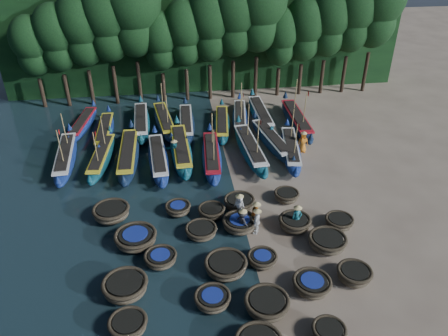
{
  "coord_description": "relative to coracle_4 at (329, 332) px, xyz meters",
  "views": [
    {
      "loc": [
        -4.02,
        -21.22,
        16.92
      ],
      "look_at": [
        -0.61,
        4.23,
        1.3
      ],
      "focal_mm": 35.0,
      "sensor_mm": 36.0,
      "label": 1
    }
  ],
  "objects": [
    {
      "name": "long_boat_4",
      "position": [
        -5.8,
        17.54,
        0.24
      ],
      "size": [
        1.86,
        9.04,
        1.59
      ],
      "rotation": [
        0.0,
        0.0,
        0.03
      ],
      "color": "#104E5D",
      "rests_on": "ground"
    },
    {
      "name": "tree_4",
      "position": [
        -9.2,
        28.99,
        8.31
      ],
      "size": [
        5.34,
        5.34,
        12.58
      ],
      "color": "black",
      "rests_on": "ground"
    },
    {
      "name": "tree_3",
      "position": [
        -11.5,
        28.99,
        7.63
      ],
      "size": [
        4.92,
        4.92,
        11.6
      ],
      "color": "black",
      "rests_on": "ground"
    },
    {
      "name": "tree_9",
      "position": [
        2.3,
        28.99,
        8.31
      ],
      "size": [
        5.34,
        5.34,
        12.58
      ],
      "color": "black",
      "rests_on": "ground"
    },
    {
      "name": "coracle_9",
      "position": [
        2.48,
        3.2,
        0.07
      ],
      "size": [
        2.23,
        2.23,
        0.75
      ],
      "rotation": [
        0.0,
        0.0,
        0.41
      ],
      "color": "brown",
      "rests_on": "ground"
    },
    {
      "name": "long_boat_6",
      "position": [
        -0.46,
        16.95,
        0.24
      ],
      "size": [
        2.08,
        8.96,
        3.81
      ],
      "rotation": [
        0.0,
        0.0,
        0.06
      ],
      "color": "#104E5D",
      "rests_on": "ground"
    },
    {
      "name": "long_boat_15",
      "position": [
        -0.26,
        23.02,
        0.16
      ],
      "size": [
        2.51,
        7.75,
        3.33
      ],
      "rotation": [
        0.0,
        0.0,
        -0.15
      ],
      "color": "navy",
      "rests_on": "ground"
    },
    {
      "name": "coracle_4",
      "position": [
        0.0,
        0.0,
        0.0
      ],
      "size": [
        1.61,
        1.61,
        0.64
      ],
      "rotation": [
        0.0,
        0.0,
        0.09
      ],
      "color": "brown",
      "rests_on": "ground"
    },
    {
      "name": "coracle_24",
      "position": [
        0.82,
        10.69,
        0.02
      ],
      "size": [
        1.97,
        1.97,
        0.67
      ],
      "rotation": [
        0.0,
        0.0,
        -0.35
      ],
      "color": "brown",
      "rests_on": "ground"
    },
    {
      "name": "long_boat_5",
      "position": [
        -3.55,
        16.26,
        0.2
      ],
      "size": [
        2.0,
        8.37,
        3.56
      ],
      "rotation": [
        0.0,
        0.0,
        -0.07
      ],
      "color": "navy",
      "rests_on": "ground"
    },
    {
      "name": "tree_5",
      "position": [
        -6.9,
        28.99,
        5.6
      ],
      "size": [
        3.68,
        3.68,
        8.68
      ],
      "color": "black",
      "rests_on": "ground"
    },
    {
      "name": "tree_13",
      "position": [
        11.5,
        28.99,
        7.63
      ],
      "size": [
        4.92,
        4.92,
        11.6
      ],
      "color": "black",
      "rests_on": "ground"
    },
    {
      "name": "coracle_11",
      "position": [
        -7.49,
        5.81,
        0.02
      ],
      "size": [
        1.85,
        1.85,
        0.66
      ],
      "rotation": [
        0.0,
        0.0,
        0.11
      ],
      "color": "brown",
      "rests_on": "ground"
    },
    {
      "name": "tree_12",
      "position": [
        9.2,
        28.99,
        6.96
      ],
      "size": [
        4.51,
        4.51,
        10.63
      ],
      "color": "black",
      "rests_on": "ground"
    },
    {
      "name": "long_boat_13",
      "position": [
        -5.11,
        22.37,
        0.18
      ],
      "size": [
        1.71,
        8.17,
        1.44
      ],
      "rotation": [
        0.0,
        0.0,
        -0.04
      ],
      "color": "#0E1E33",
      "rests_on": "ground"
    },
    {
      "name": "fisherman_4",
      "position": [
        -1.8,
        7.67,
        0.53
      ],
      "size": [
        0.8,
        1.05,
        1.86
      ],
      "rotation": [
        0.0,
        0.0,
        4.24
      ],
      "color": "silver",
      "rests_on": "ground"
    },
    {
      "name": "long_boat_7",
      "position": [
        1.54,
        18.14,
        0.2
      ],
      "size": [
        2.81,
        8.41,
        1.5
      ],
      "rotation": [
        0.0,
        0.0,
        0.16
      ],
      "color": "#0E1E33",
      "rests_on": "ground"
    },
    {
      "name": "ground",
      "position": [
        -2.4,
        8.99,
        -0.37
      ],
      "size": [
        120.0,
        120.0,
        0.0
      ],
      "primitive_type": "plane",
      "color": "gray",
      "rests_on": "ground"
    },
    {
      "name": "foliage_wall",
      "position": [
        -2.4,
        32.49,
        4.63
      ],
      "size": [
        40.0,
        3.0,
        10.0
      ],
      "primitive_type": "cube",
      "color": "black",
      "rests_on": "ground"
    },
    {
      "name": "tree_6",
      "position": [
        -4.6,
        28.99,
        6.28
      ],
      "size": [
        4.09,
        4.09,
        9.65
      ],
      "color": "black",
      "rests_on": "ground"
    },
    {
      "name": "coracle_5",
      "position": [
        -9.01,
        1.54,
        0.05
      ],
      "size": [
        2.16,
        2.16,
        0.73
      ],
      "rotation": [
        0.0,
        0.0,
        0.35
      ],
      "color": "brown",
      "rests_on": "ground"
    },
    {
      "name": "coracle_15",
      "position": [
        -8.89,
        7.57,
        0.1
      ],
      "size": [
        2.47,
        2.47,
        0.81
      ],
      "rotation": [
        0.0,
        0.0,
        0.02
      ],
      "color": "brown",
      "rests_on": "ground"
    },
    {
      "name": "long_boat_1",
      "position": [
        -11.8,
        17.31,
        0.17
      ],
      "size": [
        2.1,
        7.9,
        3.37
      ],
      "rotation": [
        0.0,
        0.0,
        -0.09
      ],
      "color": "#104E5D",
      "rests_on": "ground"
    },
    {
      "name": "fisherman_6",
      "position": [
        3.75,
        16.98,
        0.55
      ],
      "size": [
        0.85,
        0.56,
        1.91
      ],
      "rotation": [
        0.0,
        0.0,
        6.26
      ],
      "color": "orange",
      "rests_on": "ground"
    },
    {
      "name": "coracle_8",
      "position": [
        0.09,
        2.86,
        0.04
      ],
      "size": [
        2.26,
        2.26,
        0.69
      ],
      "rotation": [
        0.0,
        0.0,
        -0.24
      ],
      "color": "brown",
      "rests_on": "ground"
    },
    {
      "name": "tree_8",
      "position": [
        -0.0,
        28.99,
        7.63
      ],
      "size": [
        4.92,
        4.92,
        11.6
      ],
      "color": "black",
      "rests_on": "ground"
    },
    {
      "name": "long_boat_3",
      "position": [
        -7.55,
        16.47,
        0.19
      ],
      "size": [
        1.98,
        8.31,
        1.47
      ],
      "rotation": [
        0.0,
        0.0,
        0.07
      ],
      "color": "navy",
      "rests_on": "ground"
    },
    {
      "name": "coracle_22",
      "position": [
        -4.29,
        9.61,
        0.03
      ],
      "size": [
        1.82,
        1.82,
        0.69
      ],
      "rotation": [
        0.0,
        0.0,
        0.17
      ],
      "color": "brown",
      "rests_on": "ground"
    },
    {
      "name": "long_boat_17",
      "position": [
        4.54,
        21.57,
        0.25
      ],
      "size": [
        1.79,
        9.2,
        3.91
      ],
      "rotation": [
        0.0,
        0.0,
        -0.02
      ],
      "color": "#0E1E33",
      "rests_on": "ground"
    },
    {
      "name": "coracle_17",
      "position": [
        -2.74,
        8.15,
        0.07
      ],
      "size": [
        2.27,
        2.27,
        0.75
      ],
      "rotation": [
        0.0,
        0.0,
        -0.18
      ],
      "color": "brown",
      "rests_on": "ground"
    },
    {
      "name": "long_boat_11",
      "position": [
        -9.0,
        23.04,
        0.21
      ],
      "size": [
        1.77,
        8.53,
        1.5
      ],
      "rotation": [
        0.0,
        0.0,
        0.03
      ],
      "color": "#104E5D",
      "rests_on": "ground"
    },
    {
      "name": "coracle_19",
      "position": [
        3.31,
        7.61,
        -0.0
      ],
      "size": [
        1.75,
        1.75,
        0.63
      ],
      "rotation": [
        0.0,
        0.0,
        -0.08
      ],
      "color": "brown",
      "rests_on": "ground"
    },
    {
      "name": "long_boat_10",
      "position": [
        -11.99,
        21.73,
        0.15
      ],
      "size": [
        1.4,
        7.73,
        1.36
      ],
      "rotation": [
        0.0,
        0.0,
        -0.01
      ],
      "color": "navy",
      "rests_on": "ground"
    },
    {
      "name": "coracle_12",
      "position": [
        -4.06,
        4.7,
        0.08
      ],
      "size": [
        2.82,
        2.82,
        0.79
      ],
      "rotation": [
        0.0,
        0.0,
        0.4
      ],
      "color": "brown",
      "rests_on": "ground"
    },
    {
      "name": "fisherman_1",
      "position": [
        0.65,
        7.72,
        0.56
      ],
      "size": [
        0.64,
        0.52,
        1.83
      ],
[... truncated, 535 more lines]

